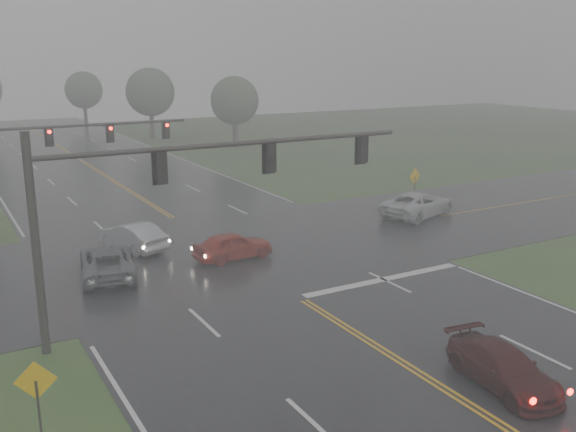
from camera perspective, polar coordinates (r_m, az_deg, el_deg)
main_road at (r=32.02m, az=-4.15°, el=-4.08°), size 18.00×160.00×0.02m
cross_street at (r=33.75m, az=-5.62°, el=-3.15°), size 120.00×14.00×0.02m
stop_bar at (r=29.77m, az=8.49°, el=-5.65°), size 8.50×0.50×0.01m
sedan_maroon at (r=21.69m, az=18.43°, el=-14.15°), size 2.28×4.45×1.23m
sedan_red at (r=32.47m, az=-4.89°, el=-3.83°), size 4.13×1.89×1.37m
sedan_silver at (r=34.84m, az=-13.59°, el=-2.93°), size 2.83×4.65×1.45m
car_grey at (r=31.03m, az=-15.70°, el=-5.20°), size 3.27×5.43×1.41m
pickup_white at (r=41.60m, az=11.45°, el=-0.02°), size 6.08×4.11×1.55m
signal_gantry_near at (r=23.52m, az=-10.62°, el=2.64°), size 14.90×0.34×7.67m
signal_gantry_far at (r=39.79m, az=-20.18°, el=5.70°), size 11.88×0.34×6.74m
sign_diamond_west at (r=18.08m, az=-21.43°, el=-14.30°), size 1.04×0.28×2.54m
sign_diamond_east at (r=43.03m, az=11.18°, el=3.03°), size 1.13×0.34×2.79m
tree_ne_a at (r=79.60m, az=-12.15°, el=10.71°), size 5.76×5.76×8.46m
tree_e_near at (r=70.86m, az=-4.77°, el=10.17°), size 5.25×5.25×7.71m
tree_n_far at (r=96.44m, az=-17.71°, el=10.61°), size 5.20×5.20×7.64m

